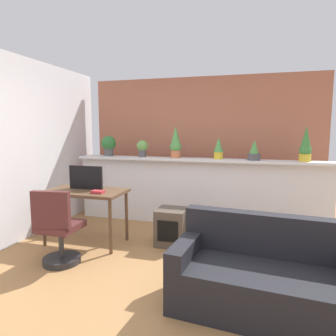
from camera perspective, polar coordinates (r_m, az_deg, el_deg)
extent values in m
plane|color=#9E7042|center=(3.36, -1.57, -20.77)|extent=(12.00, 12.00, 0.00)
cube|color=silver|center=(5.02, 5.36, -4.71)|extent=(4.12, 0.16, 1.07)
cube|color=silver|center=(4.89, 5.35, 1.57)|extent=(4.12, 0.31, 0.04)
cube|color=#AD664C|center=(5.51, 6.62, 3.86)|extent=(4.12, 0.10, 2.50)
cube|color=silver|center=(4.56, -28.80, 2.88)|extent=(0.12, 4.40, 2.60)
cylinder|color=#4C4C51|center=(5.44, -11.12, 2.95)|extent=(0.16, 0.16, 0.13)
sphere|color=#2D7033|center=(5.43, -11.16, 4.65)|extent=(0.26, 0.26, 0.26)
cylinder|color=#4C4C51|center=(5.18, -4.86, 2.75)|extent=(0.12, 0.12, 0.11)
sphere|color=#669E4C|center=(5.17, -4.88, 4.18)|extent=(0.19, 0.19, 0.19)
cylinder|color=#C66B42|center=(4.98, 1.44, 2.64)|extent=(0.16, 0.16, 0.12)
sphere|color=#4C9347|center=(4.97, 1.45, 4.01)|extent=(0.19, 0.19, 0.19)
cone|color=#4C9347|center=(4.96, 1.45, 6.19)|extent=(0.16, 0.16, 0.30)
cylinder|color=gold|center=(4.87, 9.51, 2.37)|extent=(0.14, 0.14, 0.11)
cone|color=#4C9347|center=(4.86, 9.56, 4.38)|extent=(0.15, 0.15, 0.23)
cylinder|color=#4C4C51|center=(4.77, 15.95, 2.04)|extent=(0.19, 0.19, 0.10)
cone|color=#4C9347|center=(4.76, 16.02, 3.93)|extent=(0.13, 0.13, 0.21)
cylinder|color=gold|center=(4.87, 24.49, 1.79)|extent=(0.17, 0.17, 0.11)
sphere|color=#3D843D|center=(4.86, 24.55, 3.05)|extent=(0.17, 0.17, 0.17)
cone|color=#3D843D|center=(4.85, 24.68, 5.36)|extent=(0.15, 0.15, 0.32)
cylinder|color=brown|center=(4.48, -22.49, -9.14)|extent=(0.04, 0.04, 0.71)
cylinder|color=brown|center=(3.95, -10.85, -10.90)|extent=(0.04, 0.04, 0.71)
cylinder|color=brown|center=(4.86, -18.80, -7.67)|extent=(0.04, 0.04, 0.71)
cylinder|color=brown|center=(4.38, -7.86, -9.00)|extent=(0.04, 0.04, 0.71)
cube|color=brown|center=(4.30, -15.42, -4.35)|extent=(1.10, 0.60, 0.04)
cube|color=black|center=(4.35, -15.29, -1.75)|extent=(0.50, 0.04, 0.33)
cylinder|color=#262628|center=(3.97, -19.43, -16.07)|extent=(0.44, 0.44, 0.07)
cylinder|color=#333333|center=(3.89, -19.56, -13.29)|extent=(0.06, 0.06, 0.34)
cube|color=#4C2323|center=(3.83, -19.70, -10.35)|extent=(0.44, 0.44, 0.08)
cube|color=#4C2323|center=(3.60, -21.33, -7.40)|extent=(0.45, 0.12, 0.42)
cube|color=#4C4238|center=(4.23, 0.70, -11.05)|extent=(0.40, 0.40, 0.50)
cube|color=black|center=(4.05, -0.03, -11.87)|extent=(0.28, 0.04, 0.28)
cube|color=#B22D33|center=(4.06, -13.14, -4.42)|extent=(0.16, 0.11, 0.04)
cube|color=black|center=(2.94, 17.50, -21.17)|extent=(1.62, 0.90, 0.40)
cube|color=black|center=(3.05, 18.21, -11.88)|extent=(1.57, 0.31, 0.40)
cube|color=black|center=(2.93, 3.48, -14.82)|extent=(0.23, 0.77, 0.16)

